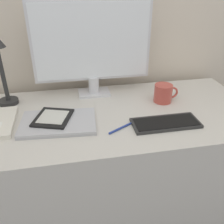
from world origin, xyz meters
The scene contains 8 objects.
desk centered at (0.00, 0.18, 0.36)m, with size 1.30×0.63×0.73m.
monitor centered at (-0.09, 0.41, 0.98)m, with size 0.58×0.11×0.47m.
keyboard centered at (0.17, 0.04, 0.73)m, with size 0.29×0.12×0.01m.
laptop centered at (-0.28, 0.13, 0.73)m, with size 0.33×0.23×0.02m.
ereader centered at (-0.30, 0.15, 0.75)m, with size 0.19×0.20×0.01m.
desk_lamp centered at (-0.51, 0.37, 0.94)m, with size 0.09×0.09×0.34m.
coffee_mug centered at (0.24, 0.25, 0.77)m, with size 0.12×0.09×0.09m.
pen centered at (-0.02, 0.04, 0.73)m, with size 0.12×0.08×0.01m.
Camera 1 is at (-0.22, -0.80, 1.29)m, focal length 40.00 mm.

